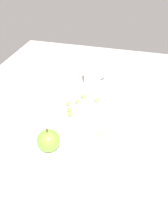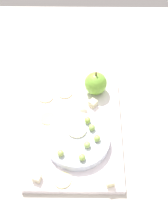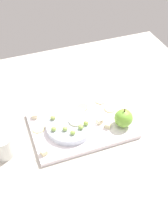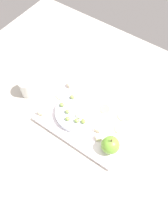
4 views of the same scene
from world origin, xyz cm
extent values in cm
cube|color=#BBB4A9|center=(0.00, 0.00, 2.07)|extent=(129.37, 106.67, 4.15)
cube|color=white|center=(4.07, -2.05, 5.00)|extent=(36.43, 25.25, 1.71)
cylinder|color=silver|center=(-0.50, -2.81, 7.06)|extent=(17.01, 17.01, 2.41)
sphere|color=#74B238|center=(18.19, -7.77, 9.24)|extent=(6.77, 6.77, 6.77)
cylinder|color=brown|center=(18.19, -7.77, 13.23)|extent=(0.50, 0.50, 1.20)
cube|color=beige|center=(-12.12, -10.84, 6.86)|extent=(2.41, 2.41, 2.00)
cube|color=beige|center=(10.44, -4.03, 6.86)|extent=(2.32, 2.32, 2.00)
cube|color=beige|center=(12.55, -6.97, 6.86)|extent=(2.82, 2.82, 2.00)
cube|color=beige|center=(-11.13, 6.90, 6.86)|extent=(2.53, 2.53, 2.00)
cylinder|color=#D4C686|center=(-11.37, 0.71, 6.06)|extent=(4.51, 4.51, 0.40)
cylinder|color=#E3B57B|center=(7.49, 5.72, 6.06)|extent=(4.51, 4.51, 0.40)
cylinder|color=beige|center=(17.20, 1.41, 6.06)|extent=(4.51, 4.51, 0.40)
cylinder|color=beige|center=(15.50, 7.03, 6.06)|extent=(4.51, 4.51, 0.40)
ellipsoid|color=#91B555|center=(2.38, -6.56, 9.06)|extent=(1.90, 1.71, 1.59)
ellipsoid|color=#9BAF57|center=(-5.51, 1.27, 9.08)|extent=(1.90, 1.71, 1.64)
ellipsoid|color=#98BA5E|center=(-2.96, -5.33, 9.07)|extent=(1.90, 1.71, 1.60)
ellipsoid|color=#8CAE50|center=(-6.69, -4.11, 9.07)|extent=(1.90, 1.71, 1.60)
ellipsoid|color=#95BC51|center=(-0.98, -7.88, 9.06)|extent=(1.90, 1.71, 1.59)
ellipsoid|color=#98BB4C|center=(4.70, -5.42, 9.15)|extent=(1.90, 1.71, 1.78)
cylinder|color=beige|center=(1.92, -2.60, 8.56)|extent=(5.14, 5.14, 0.60)
cylinder|color=white|center=(-24.35, -4.94, 8.20)|extent=(6.88, 6.88, 8.11)
torus|color=white|center=(-26.95, -1.09, 8.20)|extent=(2.91, 3.76, 4.00)
camera|label=1|loc=(61.12, 14.24, 56.50)|focal=36.97mm
camera|label=2|loc=(-46.10, -5.00, 77.41)|focal=50.83mm
camera|label=3|loc=(-18.56, -67.13, 79.25)|focal=43.85mm
camera|label=4|loc=(28.42, -38.82, 84.64)|focal=36.18mm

